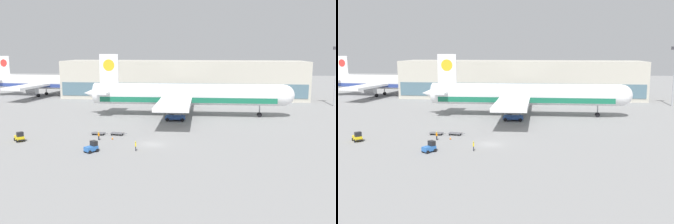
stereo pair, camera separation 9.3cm
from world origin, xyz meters
TOP-DOWN VIEW (x-y plane):
  - ground_plane at (0.00, 0.00)m, footprint 400.00×400.00m
  - terminal_building at (0.58, 71.44)m, footprint 90.00×18.20m
  - light_mast at (51.17, 55.69)m, footprint 2.80×0.50m
  - airplane_main at (3.95, 32.06)m, footprint 58.08×48.16m
  - airplane_distant at (-51.92, 69.72)m, footprint 53.42×44.72m
  - scissor_lift_loader at (2.10, 25.02)m, footprint 5.26×3.46m
  - baggage_tug_foreground at (-10.00, -6.80)m, footprint 2.62×2.81m
  - baggage_tug_mid at (-27.00, -0.77)m, footprint 2.71×2.75m
  - baggage_dolly_lead at (-12.91, 6.64)m, footprint 3.77×1.82m
  - baggage_dolly_second at (-8.79, 6.90)m, footprint 3.77×1.82m
  - ground_crew_near at (-2.27, -5.19)m, footprint 0.29×0.56m
  - ground_crew_far at (-11.41, 2.04)m, footprint 0.43×0.43m
  - traffic_cone_near at (-8.80, 2.93)m, footprint 0.40×0.40m

SIDE VIEW (x-z plane):
  - ground_plane at x=0.00m, z-range 0.00..0.00m
  - traffic_cone_near at x=-8.80m, z-range -0.01..0.63m
  - baggage_dolly_lead at x=-12.91m, z-range 0.15..0.63m
  - baggage_dolly_second at x=-8.79m, z-range 0.15..0.63m
  - baggage_tug_foreground at x=-10.00m, z-range -0.12..1.88m
  - baggage_tug_mid at x=-27.00m, z-range -0.12..1.88m
  - ground_crew_far at x=-11.41m, z-range 0.16..1.91m
  - ground_crew_near at x=-2.27m, z-range 0.16..1.95m
  - scissor_lift_loader at x=2.10m, z-range -0.64..4.75m
  - airplane_distant at x=-51.92m, z-range -2.45..13.20m
  - airplane_main at x=3.95m, z-range -2.66..14.34m
  - terminal_building at x=0.58m, z-range -0.01..13.99m
  - light_mast at x=51.17m, z-range 1.76..20.93m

